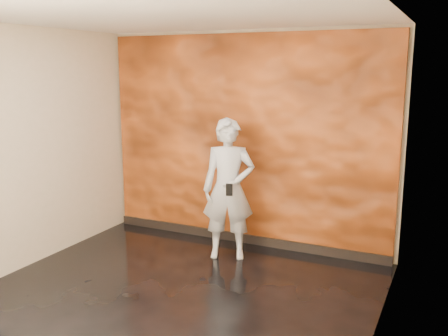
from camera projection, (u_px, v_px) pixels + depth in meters
room at (164, 166)px, 4.79m from camera, size 4.02×4.02×2.81m
feature_wall at (244, 141)px, 6.53m from camera, size 3.90×0.06×2.75m
baseboard at (242, 238)px, 6.75m from camera, size 3.90×0.04×0.12m
man at (229, 189)px, 6.09m from camera, size 0.74×0.61×1.74m
phone at (229, 190)px, 5.83m from camera, size 0.08×0.04×0.15m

